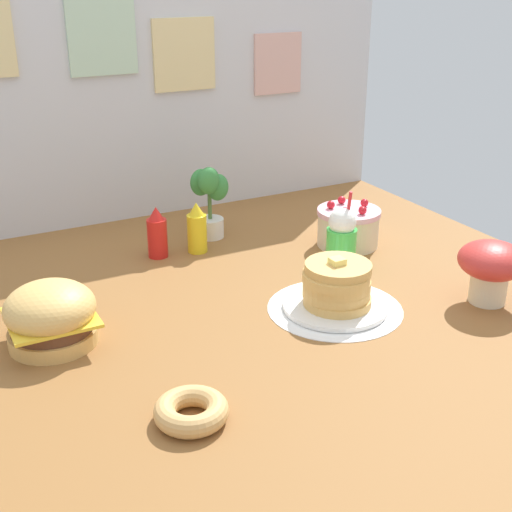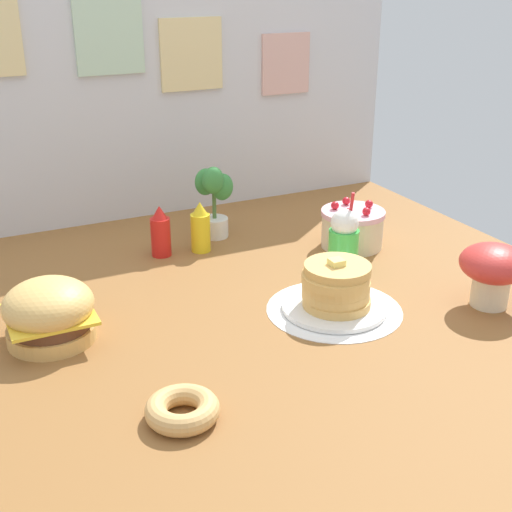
# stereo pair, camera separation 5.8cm
# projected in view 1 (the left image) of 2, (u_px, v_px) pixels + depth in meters

# --- Properties ---
(ground_plane) EXTENTS (1.94, 1.82, 0.02)m
(ground_plane) POSITION_uv_depth(u_px,v_px,m) (265.00, 312.00, 1.92)
(ground_plane) COLOR brown
(back_wall) EXTENTS (1.94, 0.04, 0.91)m
(back_wall) POSITION_uv_depth(u_px,v_px,m) (145.00, 92.00, 2.47)
(back_wall) COLOR silver
(back_wall) RESTS_ON ground_plane
(doily_mat) EXTENTS (0.38, 0.38, 0.00)m
(doily_mat) POSITION_uv_depth(u_px,v_px,m) (335.00, 308.00, 1.91)
(doily_mat) COLOR white
(doily_mat) RESTS_ON ground_plane
(burger) EXTENTS (0.23, 0.23, 0.16)m
(burger) POSITION_uv_depth(u_px,v_px,m) (51.00, 316.00, 1.71)
(burger) COLOR #DBA859
(burger) RESTS_ON ground_plane
(pancake_stack) EXTENTS (0.29, 0.29, 0.15)m
(pancake_stack) POSITION_uv_depth(u_px,v_px,m) (337.00, 289.00, 1.89)
(pancake_stack) COLOR white
(pancake_stack) RESTS_ON doily_mat
(layer_cake) EXTENTS (0.21, 0.21, 0.16)m
(layer_cake) POSITION_uv_depth(u_px,v_px,m) (348.00, 227.00, 2.32)
(layer_cake) COLOR beige
(layer_cake) RESTS_ON ground_plane
(ketchup_bottle) EXTENTS (0.07, 0.07, 0.17)m
(ketchup_bottle) POSITION_uv_depth(u_px,v_px,m) (157.00, 234.00, 2.23)
(ketchup_bottle) COLOR red
(ketchup_bottle) RESTS_ON ground_plane
(mustard_bottle) EXTENTS (0.07, 0.07, 0.17)m
(mustard_bottle) POSITION_uv_depth(u_px,v_px,m) (197.00, 229.00, 2.27)
(mustard_bottle) COLOR yellow
(mustard_bottle) RESTS_ON ground_plane
(cream_soda_cup) EXTENTS (0.09, 0.09, 0.26)m
(cream_soda_cup) POSITION_uv_depth(u_px,v_px,m) (341.00, 240.00, 2.12)
(cream_soda_cup) COLOR green
(cream_soda_cup) RESTS_ON ground_plane
(donut_pink_glaze) EXTENTS (0.16, 0.16, 0.05)m
(donut_pink_glaze) POSITION_uv_depth(u_px,v_px,m) (191.00, 410.00, 1.43)
(donut_pink_glaze) COLOR tan
(donut_pink_glaze) RESTS_ON ground_plane
(potted_plant) EXTENTS (0.13, 0.10, 0.26)m
(potted_plant) POSITION_uv_depth(u_px,v_px,m) (210.00, 199.00, 2.36)
(potted_plant) COLOR white
(potted_plant) RESTS_ON ground_plane
(mushroom_stool) EXTENTS (0.19, 0.19, 0.18)m
(mushroom_stool) POSITION_uv_depth(u_px,v_px,m) (491.00, 266.00, 1.91)
(mushroom_stool) COLOR beige
(mushroom_stool) RESTS_ON ground_plane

